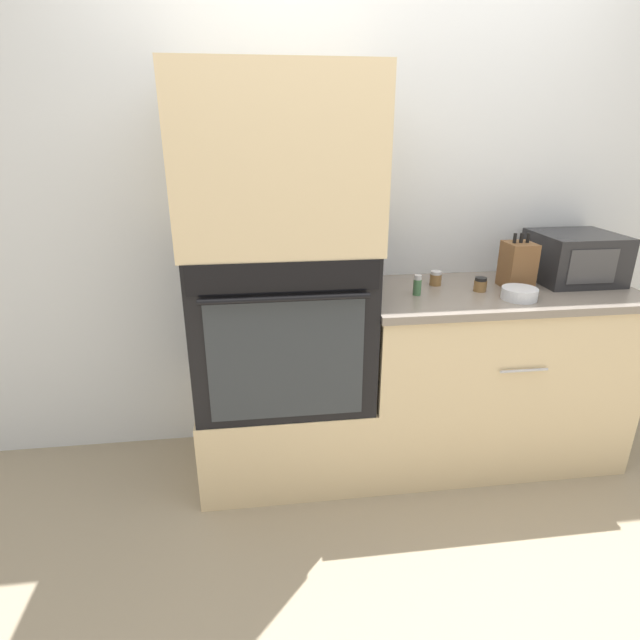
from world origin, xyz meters
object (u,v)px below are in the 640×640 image
knife_block (517,265)px  condiment_jar_near (480,284)px  bowl (519,294)px  condiment_jar_far (417,285)px  wall_oven (282,322)px  condiment_jar_mid (436,278)px  microwave (574,257)px

knife_block → condiment_jar_near: 0.21m
bowl → condiment_jar_far: 0.45m
condiment_jar_near → condiment_jar_far: bearing=-176.4°
wall_oven → knife_block: 1.14m
bowl → condiment_jar_mid: size_ratio=2.27×
wall_oven → bowl: wall_oven is taller
wall_oven → bowl: 1.07m
condiment_jar_far → microwave: bearing=8.8°
knife_block → condiment_jar_mid: size_ratio=3.78×
bowl → condiment_jar_mid: condiment_jar_mid is taller
condiment_jar_near → condiment_jar_mid: bearing=145.2°
microwave → condiment_jar_near: bearing=-168.2°
wall_oven → knife_block: bearing=1.1°
knife_block → wall_oven: bearing=-178.9°
wall_oven → knife_block: size_ratio=2.98×
wall_oven → condiment_jar_near: bearing=-1.1°
bowl → condiment_jar_near: size_ratio=2.39×
wall_oven → condiment_jar_mid: size_ratio=11.28×
wall_oven → condiment_jar_far: size_ratio=8.26×
condiment_jar_far → bowl: bearing=-15.0°
microwave → wall_oven: bearing=-176.3°
bowl → wall_oven: bearing=171.7°
wall_oven → condiment_jar_mid: bearing=7.8°
bowl → condiment_jar_far: (-0.43, 0.12, 0.02)m
bowl → condiment_jar_mid: (-0.30, 0.26, 0.01)m
microwave → knife_block: bearing=-167.9°
bowl → condiment_jar_mid: bearing=139.1°
condiment_jar_far → condiment_jar_near: bearing=3.6°
wall_oven → condiment_jar_near: 0.94m
knife_block → condiment_jar_mid: (-0.37, 0.08, -0.08)m
microwave → condiment_jar_near: size_ratio=5.85×
knife_block → condiment_jar_far: size_ratio=2.77×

